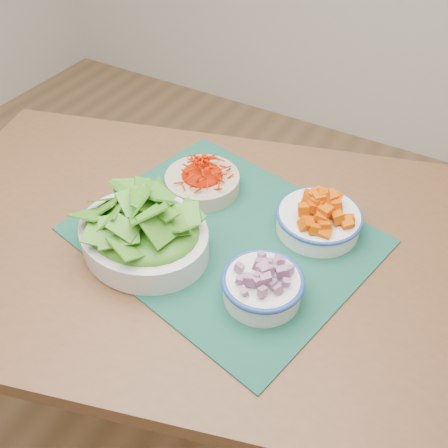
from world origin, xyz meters
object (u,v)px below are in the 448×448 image
Objects in this scene: placemat at (224,235)px; carrot_bowl at (202,179)px; onion_bowl at (263,283)px; table at (182,266)px; squash_bowl at (319,214)px; lettuce_bowl at (143,228)px.

carrot_bowl is (-0.12, 0.11, 0.03)m from placemat.
onion_bowl is at bearing -24.73° from placemat.
table is 0.28m from onion_bowl.
table is at bearing -146.50° from squash_bowl.
table is 2.38× the size of placemat.
placemat is at bearing 13.67° from table.
squash_bowl reaches higher than onion_bowl.
carrot_bowl is at bearing 150.63° from placemat.
table is 6.38× the size of carrot_bowl.
squash_bowl is 0.71× the size of lettuce_bowl.
lettuce_bowl is (-0.29, -0.24, 0.02)m from squash_bowl.
placemat is 2.79× the size of squash_bowl.
table is 0.18m from lettuce_bowl.
table is at bearing -76.09° from carrot_bowl.
lettuce_bowl reaches higher than squash_bowl.
onion_bowl is at bearing 6.59° from lettuce_bowl.
placemat is 0.18m from lettuce_bowl.
onion_bowl is (0.15, -0.11, 0.04)m from placemat.
placemat is 2.68× the size of carrot_bowl.
lettuce_bowl is at bearing -177.97° from onion_bowl.
onion_bowl is at bearing -39.20° from carrot_bowl.
lettuce_bowl is 0.27m from onion_bowl.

